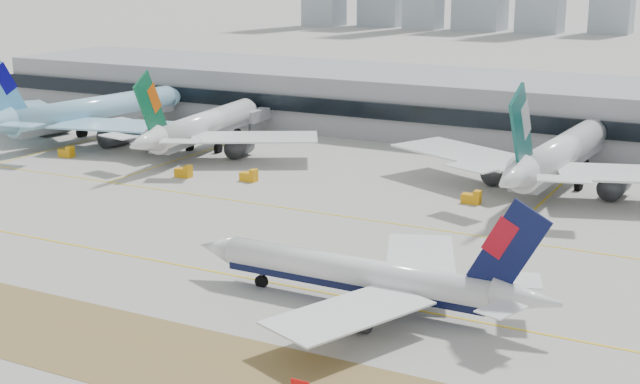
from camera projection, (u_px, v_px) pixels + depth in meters
The scene contains 11 objects.
ground at pixel (221, 260), 136.47m from camera, with size 3000.00×3000.00×0.00m, color #A29F97.
taxiing_airliner at pixel (367, 277), 116.96m from camera, with size 52.17×45.46×17.57m.
widebody_korean at pixel (88, 113), 224.97m from camera, with size 70.54×69.66×25.40m.
widebody_eva at pixel (201, 128), 210.28m from camera, with size 62.49×61.54×22.42m.
widebody_cathay at pixel (558, 157), 176.93m from camera, with size 68.88×67.45×24.58m.
terminal at pixel (465, 105), 232.95m from camera, with size 280.00×43.10×15.00m.
hold_sign_right at pixel (300, 384), 94.69m from camera, with size 2.20×0.15×1.35m.
gse_c at pixel (472, 198), 167.50m from camera, with size 3.55×2.00×2.60m.
gse_b at pixel (249, 176), 184.28m from camera, with size 3.55×2.00×2.60m.
gse_a at pixel (67, 153), 206.71m from camera, with size 3.55×2.00×2.60m.
gse_extra at pixel (184, 172), 187.66m from camera, with size 3.55×2.00×2.60m.
Camera 1 is at (73.47, -107.52, 44.78)m, focal length 50.00 mm.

